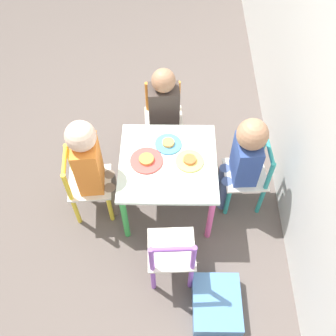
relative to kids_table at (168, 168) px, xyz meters
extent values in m
plane|color=#5B514C|center=(0.00, 0.00, -0.38)|extent=(6.00, 6.00, 0.00)
cube|color=silver|center=(0.00, 0.00, 0.06)|extent=(0.57, 0.57, 0.02)
cylinder|color=#387AD1|center=(-0.25, -0.25, -0.17)|extent=(0.04, 0.04, 0.43)
cylinder|color=green|center=(0.25, -0.25, -0.17)|extent=(0.04, 0.04, 0.43)
cylinder|color=#DB3D38|center=(-0.25, 0.25, -0.17)|extent=(0.04, 0.04, 0.43)
cylinder|color=#E5599E|center=(0.25, 0.25, -0.17)|extent=(0.04, 0.04, 0.43)
cube|color=silver|center=(-0.03, 0.48, -0.10)|extent=(0.27, 0.27, 0.02)
cylinder|color=teal|center=(-0.13, 0.37, -0.24)|extent=(0.03, 0.03, 0.27)
cylinder|color=teal|center=(0.09, 0.38, -0.24)|extent=(0.03, 0.03, 0.27)
cylinder|color=teal|center=(-0.14, 0.58, -0.24)|extent=(0.03, 0.03, 0.27)
cylinder|color=teal|center=(0.07, 0.59, -0.24)|extent=(0.03, 0.03, 0.27)
cylinder|color=teal|center=(-0.14, 0.58, 0.02)|extent=(0.03, 0.03, 0.26)
cylinder|color=teal|center=(0.07, 0.59, 0.02)|extent=(0.03, 0.03, 0.26)
cylinder|color=teal|center=(-0.03, 0.59, 0.14)|extent=(0.21, 0.04, 0.02)
cube|color=silver|center=(-0.48, -0.03, -0.10)|extent=(0.28, 0.28, 0.02)
cylinder|color=orange|center=(-0.37, -0.13, -0.24)|extent=(0.03, 0.03, 0.27)
cylinder|color=orange|center=(-0.38, 0.08, -0.24)|extent=(0.03, 0.03, 0.27)
cylinder|color=orange|center=(-0.58, -0.15, -0.24)|extent=(0.03, 0.03, 0.27)
cylinder|color=orange|center=(-0.59, 0.06, -0.24)|extent=(0.03, 0.03, 0.27)
cylinder|color=orange|center=(-0.58, -0.15, 0.02)|extent=(0.03, 0.03, 0.26)
cylinder|color=orange|center=(-0.59, 0.06, 0.02)|extent=(0.03, 0.03, 0.26)
cylinder|color=orange|center=(-0.59, -0.04, 0.14)|extent=(0.04, 0.21, 0.02)
cube|color=silver|center=(0.05, -0.48, -0.10)|extent=(0.28, 0.28, 0.02)
cylinder|color=yellow|center=(0.14, -0.36, -0.24)|extent=(0.03, 0.03, 0.27)
cylinder|color=yellow|center=(-0.07, -0.38, -0.24)|extent=(0.03, 0.03, 0.27)
cylinder|color=yellow|center=(0.16, -0.57, -0.24)|extent=(0.03, 0.03, 0.27)
cylinder|color=yellow|center=(-0.05, -0.60, -0.24)|extent=(0.03, 0.03, 0.27)
cylinder|color=yellow|center=(0.16, -0.57, 0.02)|extent=(0.03, 0.03, 0.26)
cylinder|color=yellow|center=(-0.05, -0.60, 0.02)|extent=(0.03, 0.03, 0.26)
cylinder|color=yellow|center=(0.06, -0.58, 0.14)|extent=(0.21, 0.04, 0.02)
cube|color=silver|center=(0.48, 0.02, -0.10)|extent=(0.27, 0.27, 0.02)
cylinder|color=#8E51BC|center=(0.37, 0.12, -0.24)|extent=(0.03, 0.03, 0.27)
cylinder|color=#8E51BC|center=(0.38, -0.09, -0.24)|extent=(0.03, 0.03, 0.27)
cylinder|color=#8E51BC|center=(0.58, 0.14, -0.24)|extent=(0.03, 0.03, 0.27)
cylinder|color=#8E51BC|center=(0.59, -0.08, -0.24)|extent=(0.03, 0.03, 0.27)
cylinder|color=#8E51BC|center=(0.58, 0.14, 0.02)|extent=(0.03, 0.03, 0.26)
cylinder|color=#8E51BC|center=(0.59, -0.08, 0.02)|extent=(0.03, 0.03, 0.26)
cylinder|color=#8E51BC|center=(0.59, 0.03, 0.14)|extent=(0.03, 0.21, 0.02)
cylinder|color=#4C608E|center=(-0.07, 0.36, -0.24)|extent=(0.07, 0.07, 0.29)
cylinder|color=#4C608E|center=(0.03, 0.36, -0.24)|extent=(0.07, 0.07, 0.29)
cube|color=#2D478E|center=(-0.03, 0.46, 0.06)|extent=(0.21, 0.15, 0.30)
sphere|color=#A37556|center=(-0.03, 0.46, 0.28)|extent=(0.18, 0.18, 0.18)
cylinder|color=#38383D|center=(-0.36, -0.08, -0.24)|extent=(0.07, 0.07, 0.29)
cylinder|color=#38383D|center=(-0.36, 0.02, -0.24)|extent=(0.07, 0.07, 0.29)
cube|color=#423833|center=(-0.46, -0.03, 0.06)|extent=(0.15, 0.21, 0.30)
sphere|color=#A37556|center=(-0.46, -0.03, 0.28)|extent=(0.15, 0.15, 0.15)
cylinder|color=#7A6B5B|center=(0.08, -0.36, -0.24)|extent=(0.07, 0.07, 0.29)
cylinder|color=#7A6B5B|center=(-0.01, -0.36, -0.24)|extent=(0.07, 0.07, 0.29)
cube|color=orange|center=(0.04, -0.46, 0.09)|extent=(0.21, 0.16, 0.36)
sphere|color=beige|center=(0.04, -0.46, 0.34)|extent=(0.17, 0.17, 0.17)
cylinder|color=#EADB66|center=(0.00, 0.13, 0.07)|extent=(0.17, 0.17, 0.01)
cylinder|color=#CC6633|center=(0.00, 0.13, 0.08)|extent=(0.07, 0.07, 0.02)
cylinder|color=#4C9EE0|center=(-0.13, 0.00, 0.07)|extent=(0.16, 0.16, 0.01)
cylinder|color=gold|center=(-0.13, 0.00, 0.08)|extent=(0.07, 0.07, 0.02)
cylinder|color=#E54C47|center=(0.00, -0.13, 0.07)|extent=(0.19, 0.19, 0.01)
cylinder|color=#D6843D|center=(0.00, -0.13, 0.08)|extent=(0.09, 0.09, 0.02)
cube|color=#4C7FB7|center=(0.70, 0.28, -0.33)|extent=(0.33, 0.27, 0.11)
camera|label=1|loc=(1.38, 0.02, 1.91)|focal=42.00mm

